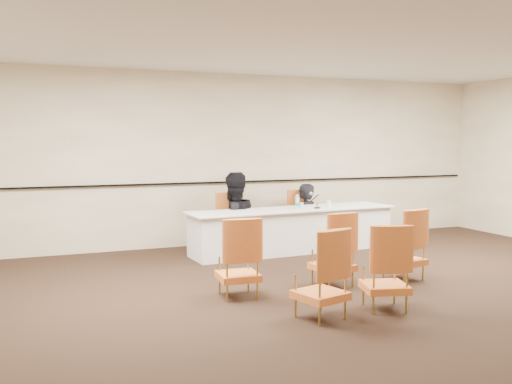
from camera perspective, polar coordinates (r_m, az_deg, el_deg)
floor at (r=6.83m, az=10.36°, el=-10.50°), size 10.00×10.00×0.00m
ceiling at (r=6.68m, az=10.80°, el=15.14°), size 10.00×10.00×0.00m
wall_back at (r=10.18m, az=-1.72°, el=3.30°), size 10.00×0.04×3.00m
wall_rail at (r=10.16m, az=-1.64°, el=1.04°), size 9.80×0.04×0.03m
panel_table at (r=9.46m, az=3.71°, el=-3.82°), size 3.60×1.02×0.71m
panelist_main at (r=10.19m, az=4.83°, el=-3.63°), size 0.68×0.57×1.60m
panelist_main_chair at (r=10.17m, az=4.84°, el=-2.52°), size 0.53×0.53×0.95m
panelist_second at (r=9.56m, az=-2.30°, el=-3.47°), size 1.02×0.87×1.82m
panelist_second_chair at (r=9.55m, az=-2.30°, el=-3.00°), size 0.53×0.53×0.95m
papers at (r=9.67m, az=6.69°, el=-1.50°), size 0.37×0.33×0.00m
microphone at (r=9.47m, az=6.12°, el=-0.83°), size 0.15×0.21×0.27m
water_bottle at (r=9.42m, az=4.15°, el=-0.95°), size 0.08×0.08×0.24m
drinking_glass at (r=9.46m, az=4.57°, el=-1.34°), size 0.08×0.08×0.10m
coffee_cup at (r=9.62m, az=7.28°, el=-1.21°), size 0.09×0.09×0.12m
aud_chair_front_left at (r=6.71m, az=-1.81°, el=-6.51°), size 0.54×0.54×0.95m
aud_chair_front_mid at (r=7.27m, az=7.66°, el=-5.65°), size 0.56×0.56×0.95m
aud_chair_front_right at (r=7.77m, az=14.54°, el=-5.06°), size 0.59×0.59×0.95m
aud_chair_back_left at (r=5.95m, az=6.47°, el=-8.07°), size 0.61×0.61×0.95m
aud_chair_back_mid at (r=6.38m, az=12.76°, el=-7.26°), size 0.62×0.62×0.95m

